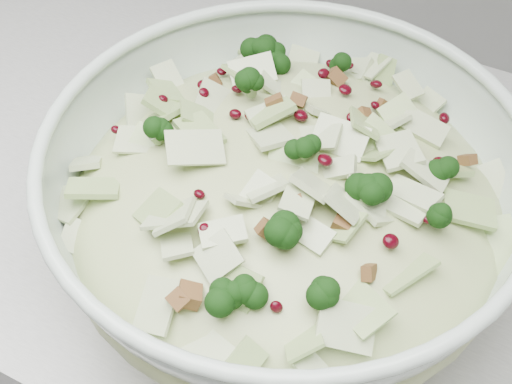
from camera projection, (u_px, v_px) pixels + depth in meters
mixing_bowl at (285, 208)px, 0.59m from camera, size 0.44×0.44×0.16m
salad at (286, 188)px, 0.57m from camera, size 0.41×0.41×0.16m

